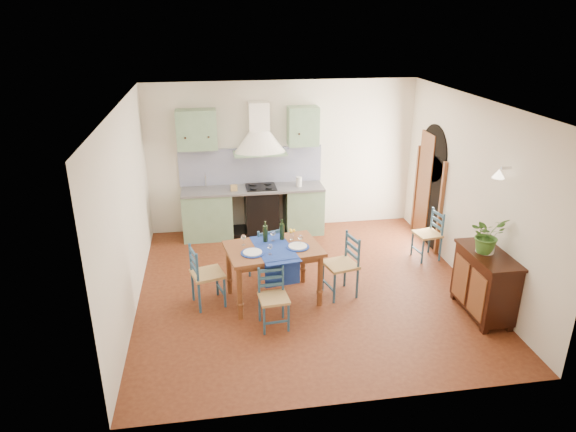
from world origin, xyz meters
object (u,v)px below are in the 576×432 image
object	(u,v)px
chair_near	(273,298)
dining_table	(274,254)
sideboard	(485,281)
potted_plant	(487,235)

from	to	relation	value
chair_near	dining_table	bearing A→B (deg)	81.75
dining_table	sideboard	xyz separation A→B (m)	(2.79, -0.84, -0.23)
dining_table	potted_plant	xyz separation A→B (m)	(2.75, -0.78, 0.45)
sideboard	potted_plant	size ratio (longest dim) A/B	2.10
chair_near	sideboard	world-z (taller)	sideboard
chair_near	potted_plant	distance (m)	2.95
dining_table	chair_near	world-z (taller)	dining_table
potted_plant	dining_table	bearing A→B (deg)	164.17
sideboard	chair_near	bearing A→B (deg)	176.59
sideboard	potted_plant	distance (m)	0.68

